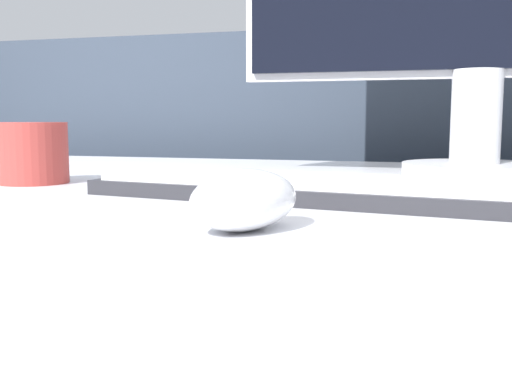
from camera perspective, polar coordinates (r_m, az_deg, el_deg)
name	(u,v)px	position (r m, az deg, el deg)	size (l,w,h in m)	color
partition_panel	(333,257)	(1.37, 7.37, -6.20)	(5.00, 0.03, 1.01)	#333D4C
computer_mouse_near	(245,200)	(0.45, -1.07, -0.75)	(0.10, 0.12, 0.05)	white
keyboard	(296,188)	(0.63, 3.85, 0.40)	(0.46, 0.19, 0.02)	#28282D
mug	(33,153)	(0.83, -20.49, 3.51)	(0.09, 0.09, 0.08)	#A33833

